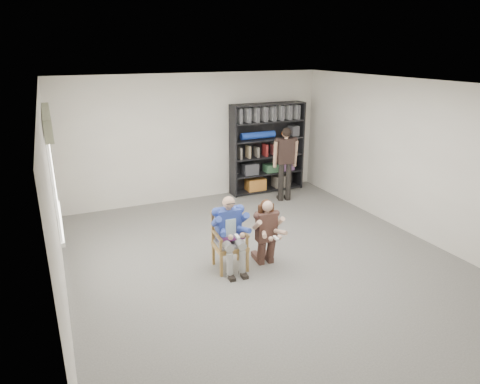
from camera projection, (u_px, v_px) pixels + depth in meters
name	position (u px, v px, depth m)	size (l,w,h in m)	color
room_shell	(268.00, 180.00, 6.47)	(6.00, 7.00, 2.80)	silver
floor	(266.00, 263.00, 6.91)	(6.00, 7.00, 0.01)	#605D59
window_left	(54.00, 171.00, 6.12)	(0.16, 2.00, 1.75)	white
armchair	(230.00, 241.00, 6.61)	(0.53, 0.51, 0.92)	olive
seated_man	(230.00, 233.00, 6.56)	(0.51, 0.72, 1.19)	navy
kneeling_woman	(267.00, 233.00, 6.70)	(0.46, 0.73, 1.09)	#3E2421
bookshelf	(267.00, 148.00, 10.07)	(1.80, 0.38, 2.10)	black
standing_man	(285.00, 165.00, 9.50)	(0.51, 0.29, 1.67)	black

